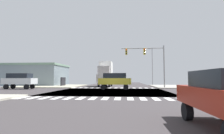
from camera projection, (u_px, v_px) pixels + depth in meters
name	position (u px, v px, depth m)	size (l,w,h in m)	color
ground	(110.00, 92.00, 20.93)	(90.00, 90.00, 0.05)	#3A3537
sidewalk_corner_ne	(185.00, 86.00, 31.83)	(12.00, 12.00, 0.14)	#A09B91
sidewalk_corner_nw	(51.00, 86.00, 33.92)	(12.00, 12.00, 0.14)	#A6A18A
crosswalk_near	(99.00, 98.00, 13.69)	(13.50, 2.00, 0.01)	silver
crosswalk_far	(113.00, 88.00, 28.22)	(13.50, 2.00, 0.01)	silver
traffic_signal_mast	(147.00, 57.00, 27.85)	(7.03, 0.55, 6.95)	gray
street_lamp	(151.00, 63.00, 39.80)	(1.78, 0.32, 8.64)	gray
bank_building	(30.00, 75.00, 38.53)	(16.98, 9.23, 4.71)	slate
suv_crossing_1	(20.00, 80.00, 25.64)	(4.60, 1.96, 2.34)	black
suv_leading_3	(114.00, 79.00, 54.47)	(1.96, 4.60, 2.34)	black
box_truck_outer_1	(106.00, 73.00, 33.12)	(2.40, 7.20, 4.85)	black
suv_inner_5	(115.00, 80.00, 24.48)	(4.60, 1.96, 2.34)	black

